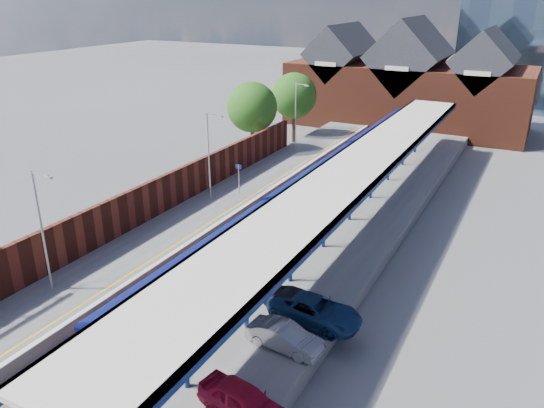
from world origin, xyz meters
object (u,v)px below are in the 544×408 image
Objects in this scene: platform_sign at (239,174)px; lamp_post_b at (43,224)px; train at (357,158)px; parked_car_silver at (285,337)px; lamp_post_c at (210,151)px; parked_car_blue at (315,310)px; lamp_post_d at (297,112)px; parked_car_red at (244,402)px; parked_car_dark at (302,304)px.

lamp_post_b is at bearing -94.33° from platform_sign.
lamp_post_b reaches higher than platform_sign.
train reaches higher than parked_car_silver.
lamp_post_c is 2.80× the size of platform_sign.
parked_car_blue is at bearing -47.62° from platform_sign.
lamp_post_d is (-7.86, 3.44, 2.87)m from train.
parked_car_red is at bearing -53.45° from lamp_post_c.
train is 26.37× the size of platform_sign.
lamp_post_d reaches higher than parked_car_dark.
parked_car_blue is (0.84, -0.24, 0.05)m from parked_car_dark.
lamp_post_d is 1.77× the size of parked_car_red.
parked_car_blue is at bearing -75.47° from train.
parked_car_dark is at bearing 16.95° from parked_car_red.
parked_car_silver is 0.77× the size of parked_car_blue.
lamp_post_d is at bearing 32.25° from parked_car_blue.
train is 13.75× the size of parked_car_blue.
lamp_post_b is 15.14m from parked_car_blue.
lamp_post_c reaches higher than platform_sign.
platform_sign reaches higher than train.
lamp_post_d is 31.70m from parked_car_blue.
lamp_post_b is at bearing 100.02° from parked_car_silver.
parked_car_silver is at bearing 5.21° from lamp_post_b.
lamp_post_c is at bearing 54.99° from parked_car_blue.
parked_car_silver is (13.84, -30.74, -3.38)m from lamp_post_d.
lamp_post_d is at bearing 90.00° from lamp_post_c.
train is at bearing 19.90° from parked_car_blue.
lamp_post_d is at bearing 156.38° from train.
platform_sign is at bearing 41.51° from parked_car_silver.
lamp_post_b is 1.46× the size of parked_car_blue.
parked_car_red is (6.45, -31.87, -0.45)m from train.
parked_car_dark is (13.41, -11.88, -3.37)m from lamp_post_c.
parked_car_dark is 0.87m from parked_car_blue.
parked_car_silver is (13.84, -14.74, -3.38)m from lamp_post_c.
parked_car_dark is (5.56, -24.45, -0.50)m from train.
train is 17.85× the size of parked_car_silver.
parked_car_dark is at bearing -41.53° from lamp_post_c.
lamp_post_c is 1.90× the size of parked_car_silver.
lamp_post_b reaches higher than parked_car_silver.
parked_car_silver is (-0.47, 4.57, -0.07)m from parked_car_red.
parked_car_blue is at bearing -63.13° from lamp_post_d.
parked_car_red is 1.07× the size of parked_car_silver.
lamp_post_c is 20.50m from parked_car_silver.
parked_car_red reaches higher than parked_car_blue.
platform_sign is at bearing -121.58° from train.
train is 12.41m from platform_sign.
parked_car_silver is 2.65m from parked_car_blue.
platform_sign is at bearing 47.76° from parked_car_blue.
lamp_post_b reaches higher than train.
parked_car_silver is at bearing -65.76° from lamp_post_d.
lamp_post_c is 1.77× the size of parked_car_red.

